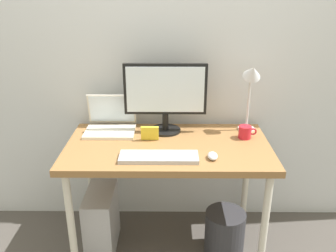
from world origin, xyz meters
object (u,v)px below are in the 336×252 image
desk_lamp (251,83)px  mouse (213,156)px  laptop (111,122)px  coffee_mug (245,132)px  monitor (165,94)px  wastebasket (225,232)px  keyboard (159,157)px  photo_frame (150,133)px  computer_tower (102,220)px  desk (168,155)px

desk_lamp → mouse: (-0.27, -0.39, -0.31)m
laptop → coffee_mug: 0.87m
monitor → desk_lamp: bearing=0.1°
desk_lamp → wastebasket: (-0.15, -0.26, -0.94)m
monitor → coffee_mug: (0.50, -0.10, -0.22)m
monitor → keyboard: 0.47m
keyboard → photo_frame: size_ratio=4.00×
computer_tower → wastebasket: (0.81, -0.04, -0.06)m
wastebasket → mouse: bearing=-133.9°
monitor → photo_frame: monitor is taller
monitor → mouse: 0.53m
desk_lamp → photo_frame: (-0.63, -0.14, -0.28)m
desk → coffee_mug: 0.51m
monitor → coffee_mug: bearing=-11.8°
coffee_mug → laptop: bearing=172.0°
desk_lamp → computer_tower: bearing=-167.0°
coffee_mug → wastebasket: coffee_mug is taller
coffee_mug → computer_tower: coffee_mug is taller
photo_frame → wastebasket: (0.48, -0.12, -0.65)m
laptop → wastebasket: size_ratio=1.07×
monitor → keyboard: monitor is taller
desk → coffee_mug: coffee_mug is taller
desk_lamp → mouse: desk_lamp is taller
coffee_mug → keyboard: bearing=-151.3°
coffee_mug → wastebasket: (-0.11, -0.16, -0.65)m
desk → photo_frame: bearing=152.8°
keyboard → computer_tower: 0.70m
keyboard → mouse: bearing=1.6°
coffee_mug → computer_tower: 1.10m
mouse → computer_tower: 0.91m
monitor → mouse: (0.27, -0.39, -0.24)m
laptop → wastebasket: bearing=-20.4°
coffee_mug → photo_frame: size_ratio=1.04×
wastebasket → coffee_mug: bearing=54.7°
laptop → computer_tower: size_ratio=0.76×
desk → desk_lamp: (0.52, 0.20, 0.41)m
laptop → mouse: laptop is taller
mouse → photo_frame: (-0.36, 0.24, 0.03)m
desk → photo_frame: size_ratio=11.25×
laptop → keyboard: 0.53m
monitor → coffee_mug: 0.56m
laptop → computer_tower: bearing=-104.3°
photo_frame → mouse: bearing=-33.9°
keyboard → coffee_mug: (0.53, 0.29, 0.03)m
desk_lamp → coffee_mug: (-0.03, -0.11, -0.29)m
mouse → computer_tower: mouse is taller
desk_lamp → keyboard: bearing=-145.0°
laptop → mouse: (0.63, -0.40, -0.04)m
coffee_mug → computer_tower: bearing=-172.9°
computer_tower → laptop: bearing=75.7°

